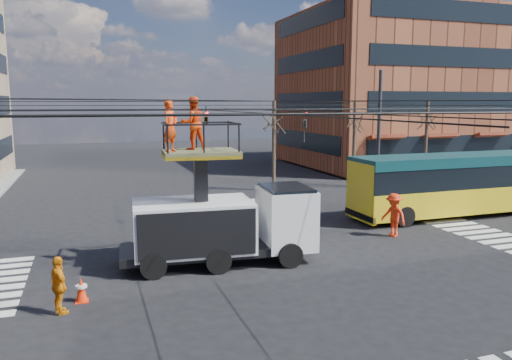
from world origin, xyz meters
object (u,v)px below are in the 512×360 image
Objects in this scene: worker_ground at (59,285)px; flagger at (394,215)px; traffic_cone at (81,290)px; city_bus at (460,183)px; utility_truck at (223,209)px.

flagger reaches higher than worker_ground.
traffic_cone is at bearing -60.37° from worker_ground.
traffic_cone is 0.45× the size of worker_ground.
city_bus reaches higher than flagger.
city_bus reaches higher than traffic_cone.
utility_truck is 5.67m from traffic_cone.
worker_ground is (-19.17, -6.62, -0.89)m from city_bus.
city_bus is at bearing 19.06° from utility_truck.
utility_truck reaches higher than city_bus.
worker_ground is 14.11m from flagger.
utility_truck is 14.15m from city_bus.
worker_ground is at bearing -147.18° from utility_truck.
traffic_cone is at bearing -91.81° from flagger.
utility_truck is at bearing -165.73° from city_bus.
flagger is (13.51, 4.08, 0.13)m from worker_ground.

